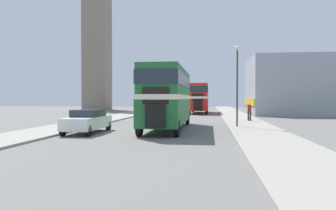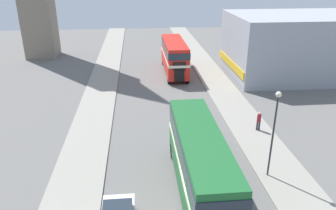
# 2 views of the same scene
# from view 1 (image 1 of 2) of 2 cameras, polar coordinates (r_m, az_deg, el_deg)

# --- Properties ---
(ground_plane) EXTENTS (120.00, 120.00, 0.00)m
(ground_plane) POSITION_cam_1_polar(r_m,az_deg,el_deg) (21.65, -2.61, -4.58)
(ground_plane) COLOR slate
(sidewalk_right) EXTENTS (3.50, 120.00, 0.12)m
(sidewalk_right) POSITION_cam_1_polar(r_m,az_deg,el_deg) (21.54, 15.43, -4.50)
(sidewalk_right) COLOR gray
(sidewalk_right) RESTS_ON ground_plane
(sidewalk_left) EXTENTS (3.50, 120.00, 0.12)m
(sidewalk_left) POSITION_cam_1_polar(r_m,az_deg,el_deg) (23.75, -18.90, -3.99)
(sidewalk_left) COLOR gray
(sidewalk_left) RESTS_ON ground_plane
(double_decker_bus) EXTENTS (2.45, 10.85, 4.17)m
(double_decker_bus) POSITION_cam_1_polar(r_m,az_deg,el_deg) (22.92, -0.01, 1.95)
(double_decker_bus) COLOR #1E602D
(double_decker_bus) RESTS_ON ground_plane
(bus_distant) EXTENTS (2.55, 10.17, 4.15)m
(bus_distant) POSITION_cam_1_polar(r_m,az_deg,el_deg) (47.48, 5.46, 1.56)
(bus_distant) COLOR red
(bus_distant) RESTS_ON ground_plane
(car_parked_near) EXTENTS (1.73, 4.59, 1.46)m
(car_parked_near) POSITION_cam_1_polar(r_m,az_deg,el_deg) (21.16, -13.81, -2.68)
(car_parked_near) COLOR white
(car_parked_near) RESTS_ON ground_plane
(pedestrian_walking) EXTENTS (0.33, 0.33, 1.64)m
(pedestrian_walking) POSITION_cam_1_polar(r_m,az_deg,el_deg) (30.74, 13.99, -0.95)
(pedestrian_walking) COLOR #282833
(pedestrian_walking) RESTS_ON sidewalk_right
(street_lamp) EXTENTS (0.36, 0.36, 5.86)m
(street_lamp) POSITION_cam_1_polar(r_m,az_deg,el_deg) (24.34, 11.97, 5.36)
(street_lamp) COLOR #38383D
(street_lamp) RESTS_ON sidewalk_right
(church_tower) EXTENTS (4.55, 4.55, 37.47)m
(church_tower) POSITION_cam_1_polar(r_m,az_deg,el_deg) (63.82, -12.28, 16.59)
(church_tower) COLOR gray
(church_tower) RESTS_ON ground_plane
(shop_building_block) EXTENTS (17.60, 11.34, 7.51)m
(shop_building_block) POSITION_cam_1_polar(r_m,az_deg,el_deg) (47.54, 24.54, 3.00)
(shop_building_block) COLOR #999EA8
(shop_building_block) RESTS_ON ground_plane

